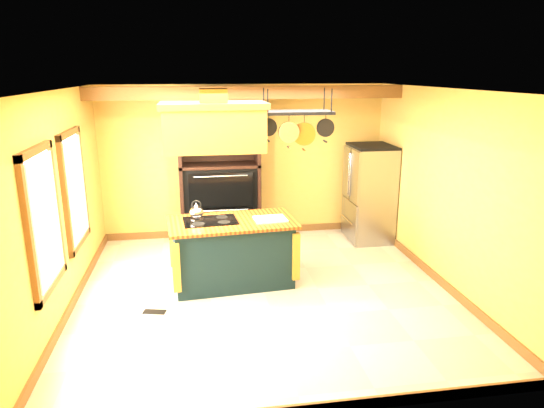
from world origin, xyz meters
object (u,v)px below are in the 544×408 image
object	(u,v)px
range_hood	(214,125)
pot_rack	(297,119)
kitchen_island	(232,251)
refrigerator	(369,196)
hutch	(220,189)

from	to	relation	value
range_hood	pot_rack	xyz separation A→B (m)	(1.10, 0.00, 0.06)
kitchen_island	range_hood	world-z (taller)	range_hood
refrigerator	hutch	size ratio (longest dim) A/B	0.69
range_hood	hutch	size ratio (longest dim) A/B	0.57
refrigerator	kitchen_island	bearing A→B (deg)	-149.80
pot_rack	hutch	bearing A→B (deg)	117.70
range_hood	hutch	world-z (taller)	range_hood
kitchen_island	range_hood	xyz separation A→B (m)	(-0.20, -0.00, 1.77)
range_hood	hutch	distance (m)	2.27
kitchen_island	refrigerator	size ratio (longest dim) A/B	1.10
pot_rack	range_hood	bearing A→B (deg)	-179.86
kitchen_island	refrigerator	distance (m)	2.94
kitchen_island	range_hood	size ratio (longest dim) A/B	1.31
kitchen_island	hutch	distance (m)	1.90
range_hood	hutch	bearing A→B (deg)	85.71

